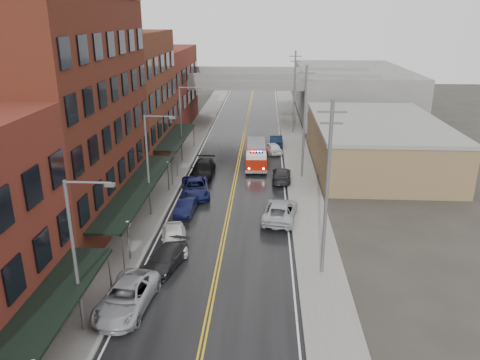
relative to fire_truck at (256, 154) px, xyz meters
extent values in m
cube|color=black|center=(-2.12, -8.78, -1.44)|extent=(11.00, 160.00, 0.02)
cube|color=slate|center=(-9.42, -8.78, -1.37)|extent=(3.00, 160.00, 0.15)
cube|color=slate|center=(5.18, -8.78, -1.37)|extent=(3.00, 160.00, 0.15)
cube|color=gray|center=(-7.77, -8.78, -1.37)|extent=(0.30, 160.00, 0.15)
cube|color=gray|center=(3.53, -8.78, -1.37)|extent=(0.30, 160.00, 0.15)
cube|color=#522215|center=(-15.42, -15.78, 7.55)|extent=(9.00, 20.00, 18.00)
cube|color=#5B2A1B|center=(-15.42, 1.72, 6.05)|extent=(9.00, 15.00, 15.00)
cube|color=maroon|center=(-15.42, 19.22, 4.55)|extent=(9.00, 20.00, 12.00)
cube|color=olive|center=(13.88, 1.22, 1.05)|extent=(14.00, 22.00, 5.00)
cube|color=slate|center=(15.88, 31.22, 2.55)|extent=(18.00, 30.00, 8.00)
cube|color=black|center=(-9.62, -34.78, 1.55)|extent=(2.60, 16.00, 0.18)
cylinder|color=slate|center=(-8.47, -27.18, 0.05)|extent=(0.10, 0.10, 3.00)
cube|color=black|center=(-9.62, -15.78, 1.55)|extent=(2.60, 18.00, 0.18)
cylinder|color=slate|center=(-8.47, -24.38, 0.05)|extent=(0.10, 0.10, 3.00)
cylinder|color=slate|center=(-8.47, -7.18, 0.05)|extent=(0.10, 0.10, 3.00)
cube|color=black|center=(-9.62, 1.72, 1.55)|extent=(2.60, 13.00, 0.18)
cylinder|color=slate|center=(-8.47, -4.38, 0.05)|extent=(0.10, 0.10, 3.00)
cylinder|color=slate|center=(-8.47, 7.82, 0.05)|extent=(0.10, 0.10, 3.00)
cylinder|color=#59595B|center=(-8.52, -22.78, -0.05)|extent=(0.14, 0.14, 2.80)
sphere|color=silver|center=(-8.52, -22.78, 1.45)|extent=(0.44, 0.44, 0.44)
cylinder|color=#59595B|center=(-8.52, -8.78, -0.05)|extent=(0.14, 0.14, 2.80)
sphere|color=silver|center=(-8.52, -8.78, 1.45)|extent=(0.44, 0.44, 0.44)
cylinder|color=#59595B|center=(-8.92, -30.78, 3.05)|extent=(0.18, 0.18, 9.00)
cylinder|color=#59595B|center=(-7.72, -30.78, 7.45)|extent=(2.40, 0.12, 0.12)
cube|color=#59595B|center=(-6.62, -30.78, 7.35)|extent=(0.50, 0.22, 0.18)
cylinder|color=#59595B|center=(-8.92, -14.78, 3.05)|extent=(0.18, 0.18, 9.00)
cylinder|color=#59595B|center=(-7.72, -14.78, 7.45)|extent=(2.40, 0.12, 0.12)
cube|color=#59595B|center=(-6.62, -14.78, 7.35)|extent=(0.50, 0.22, 0.18)
cylinder|color=#59595B|center=(-8.92, 1.22, 3.05)|extent=(0.18, 0.18, 9.00)
cylinder|color=#59595B|center=(-7.72, 1.22, 7.45)|extent=(2.40, 0.12, 0.12)
cube|color=#59595B|center=(-6.62, 1.22, 7.35)|extent=(0.50, 0.22, 0.18)
cylinder|color=#59595B|center=(5.08, -23.78, 4.55)|extent=(0.24, 0.24, 12.00)
cube|color=#59595B|center=(5.08, -23.78, 9.75)|extent=(1.80, 0.12, 0.12)
cube|color=#59595B|center=(5.08, -23.78, 9.05)|extent=(1.40, 0.12, 0.12)
cylinder|color=#59595B|center=(5.08, -3.78, 4.55)|extent=(0.24, 0.24, 12.00)
cube|color=#59595B|center=(5.08, -3.78, 9.75)|extent=(1.80, 0.12, 0.12)
cube|color=#59595B|center=(5.08, -3.78, 9.05)|extent=(1.40, 0.12, 0.12)
cylinder|color=#59595B|center=(5.08, 16.22, 4.55)|extent=(0.24, 0.24, 12.00)
cube|color=#59595B|center=(5.08, 16.22, 9.75)|extent=(1.80, 0.12, 0.12)
cube|color=#59595B|center=(5.08, 16.22, 9.05)|extent=(1.40, 0.12, 0.12)
cube|color=slate|center=(-2.12, 23.22, 5.30)|extent=(40.00, 10.00, 1.50)
cube|color=slate|center=(-13.12, 23.22, 1.55)|extent=(1.60, 8.00, 6.00)
cube|color=slate|center=(8.88, 23.22, 1.55)|extent=(1.60, 8.00, 6.00)
cube|color=#9D1607|center=(-0.03, 1.15, -0.02)|extent=(2.45, 5.13, 1.93)
cube|color=#9D1607|center=(0.07, -2.44, -0.30)|extent=(2.37, 2.46, 1.38)
cube|color=silver|center=(0.07, -2.44, 0.62)|extent=(2.25, 2.27, 0.46)
cube|color=black|center=(0.07, -2.25, -0.02)|extent=(2.37, 1.54, 0.74)
cube|color=slate|center=(-0.03, 1.15, 1.09)|extent=(2.21, 4.76, 0.28)
cube|color=black|center=(0.07, -2.44, 0.93)|extent=(1.48, 0.30, 0.13)
sphere|color=#FF0C0C|center=(-0.43, -2.45, 1.00)|extent=(0.18, 0.18, 0.18)
sphere|color=#1933FF|center=(0.58, -2.42, 1.00)|extent=(0.18, 0.18, 0.18)
cylinder|color=black|center=(-0.94, -2.56, -0.99)|extent=(0.93, 0.35, 0.92)
cylinder|color=black|center=(1.09, -2.50, -0.99)|extent=(0.93, 0.35, 0.92)
cylinder|color=black|center=(-1.03, 0.66, -0.99)|extent=(0.93, 0.35, 0.92)
cylinder|color=black|center=(0.99, 0.73, -0.99)|extent=(0.93, 0.35, 0.92)
cylinder|color=black|center=(-1.10, 2.97, -0.99)|extent=(0.93, 0.35, 0.92)
cylinder|color=black|center=(0.92, 3.03, -0.99)|extent=(0.93, 0.35, 0.92)
imported|color=#A6A8AE|center=(-7.08, -28.58, -0.63)|extent=(3.21, 6.07, 1.63)
imported|color=#242426|center=(-5.78, -23.53, -0.75)|extent=(3.04, 5.11, 1.39)
imported|color=white|center=(-5.72, -20.65, -0.64)|extent=(2.90, 5.06, 1.62)
imported|color=black|center=(-5.88, -14.16, -0.77)|extent=(1.68, 4.19, 1.35)
imported|color=#121746|center=(-5.72, -9.63, -0.65)|extent=(3.63, 6.11, 1.59)
imported|color=black|center=(-5.72, -3.98, -0.61)|extent=(2.44, 5.80, 1.67)
imported|color=#AFB3B8|center=(2.42, -14.98, -0.63)|extent=(3.51, 6.18, 1.62)
imported|color=#272729|center=(2.83, -4.99, -0.74)|extent=(2.14, 4.91, 1.41)
imported|color=white|center=(1.93, 5.57, -0.74)|extent=(2.90, 4.44, 1.40)
imported|color=black|center=(2.46, 9.02, -0.67)|extent=(1.66, 4.72, 1.55)
camera|label=1|loc=(1.07, -52.17, 15.35)|focal=35.00mm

